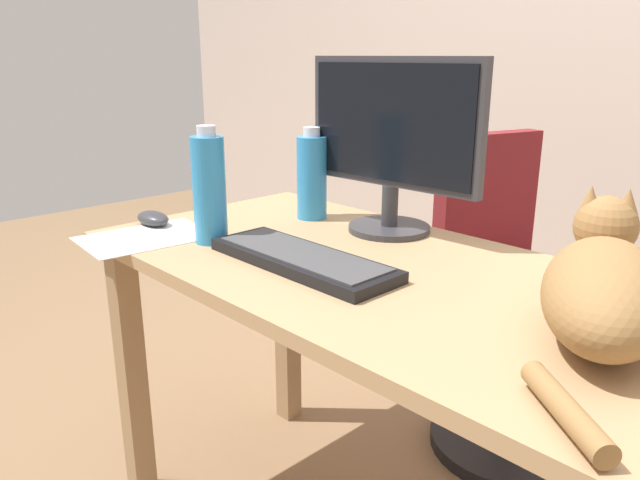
{
  "coord_description": "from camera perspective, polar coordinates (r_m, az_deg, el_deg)",
  "views": [
    {
      "loc": [
        0.71,
        -0.9,
        1.17
      ],
      "look_at": [
        -0.14,
        -0.09,
        0.81
      ],
      "focal_mm": 34.2,
      "sensor_mm": 36.0,
      "label": 1
    }
  ],
  "objects": [
    {
      "name": "water_bottle",
      "position": [
        1.6,
        -0.77,
        5.97
      ],
      "size": [
        0.08,
        0.08,
        0.24
      ],
      "color": "#2D8CD1",
      "rests_on": "desk"
    },
    {
      "name": "monitor",
      "position": [
        1.47,
        6.73,
        9.36
      ],
      "size": [
        0.48,
        0.2,
        0.41
      ],
      "color": "#333338",
      "rests_on": "desk"
    },
    {
      "name": "office_chair",
      "position": [
        1.93,
        17.24,
        -6.89
      ],
      "size": [
        0.5,
        0.48,
        0.95
      ],
      "color": "black",
      "rests_on": "ground_plane"
    },
    {
      "name": "paper_sheet",
      "position": [
        1.51,
        -15.94,
        0.27
      ],
      "size": [
        0.24,
        0.31,
        0.0
      ],
      "primitive_type": "cube",
      "rotation": [
        0.0,
        0.0,
        -0.1
      ],
      "color": "white",
      "rests_on": "desk"
    },
    {
      "name": "spray_bottle",
      "position": [
        1.41,
        -10.33,
        4.75
      ],
      "size": [
        0.08,
        0.08,
        0.27
      ],
      "color": "#2D8CD1",
      "rests_on": "desk"
    },
    {
      "name": "computer_mouse",
      "position": [
        1.61,
        -15.36,
        1.96
      ],
      "size": [
        0.11,
        0.06,
        0.04
      ],
      "primitive_type": "ellipsoid",
      "color": "#333338",
      "rests_on": "desk"
    },
    {
      "name": "cat",
      "position": [
        1.03,
        25.05,
        -3.84
      ],
      "size": [
        0.31,
        0.57,
        0.2
      ],
      "color": "olive",
      "rests_on": "desk"
    },
    {
      "name": "desk",
      "position": [
        1.27,
        7.28,
        -8.07
      ],
      "size": [
        1.45,
        0.66,
        0.75
      ],
      "color": "tan",
      "rests_on": "ground_plane"
    },
    {
      "name": "keyboard",
      "position": [
        1.26,
        -1.7,
        -1.78
      ],
      "size": [
        0.44,
        0.15,
        0.03
      ],
      "color": "black",
      "rests_on": "desk"
    }
  ]
}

